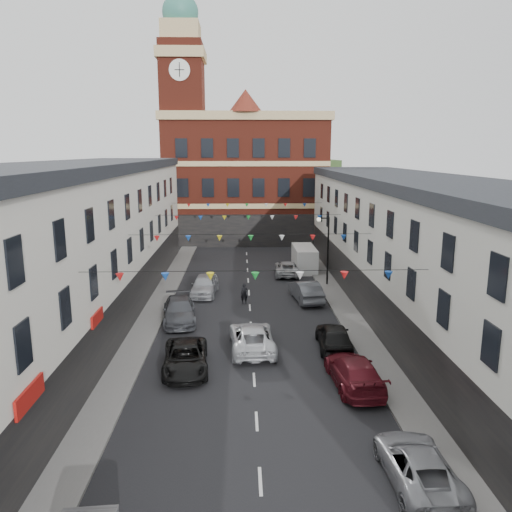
{
  "coord_description": "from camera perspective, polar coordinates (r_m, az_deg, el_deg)",
  "views": [
    {
      "loc": [
        -0.63,
        -27.56,
        11.4
      ],
      "look_at": [
        0.45,
        7.78,
        3.98
      ],
      "focal_mm": 35.0,
      "sensor_mm": 36.0,
      "label": 1
    }
  ],
  "objects": [
    {
      "name": "car_right_d",
      "position": [
        29.91,
        8.91,
        -9.09
      ],
      "size": [
        2.03,
        4.65,
        1.56
      ],
      "primitive_type": "imported",
      "rotation": [
        0.0,
        0.0,
        3.1
      ],
      "color": "black",
      "rests_on": "ground"
    },
    {
      "name": "pavement_left",
      "position": [
        32.27,
        -13.01,
        -9.01
      ],
      "size": [
        1.8,
        64.0,
        0.15
      ],
      "primitive_type": "cube",
      "color": "#605E5B",
      "rests_on": "ground"
    },
    {
      "name": "car_right_f",
      "position": [
        46.9,
        3.56,
        -1.4
      ],
      "size": [
        2.45,
        4.9,
        1.33
      ],
      "primitive_type": "imported",
      "rotation": [
        0.0,
        0.0,
        3.09
      ],
      "color": "#B3B4B8",
      "rests_on": "ground"
    },
    {
      "name": "pedestrian",
      "position": [
        38.07,
        -1.35,
        -4.34
      ],
      "size": [
        0.6,
        0.43,
        1.57
      ],
      "primitive_type": "imported",
      "rotation": [
        0.0,
        0.0,
        -0.09
      ],
      "color": "black",
      "rests_on": "ground"
    },
    {
      "name": "distant_hill",
      "position": [
        89.85,
        -3.94,
        7.74
      ],
      "size": [
        40.0,
        14.0,
        10.0
      ],
      "primitive_type": "cube",
      "color": "#2F5025",
      "rests_on": "ground"
    },
    {
      "name": "street_lamp",
      "position": [
        42.84,
        7.92,
        1.66
      ],
      "size": [
        1.1,
        0.36,
        6.0
      ],
      "color": "black",
      "rests_on": "ground"
    },
    {
      "name": "white_van",
      "position": [
        48.95,
        5.54,
        -0.29
      ],
      "size": [
        2.02,
        5.2,
        2.29
      ],
      "primitive_type": "cube",
      "rotation": [
        0.0,
        0.0,
        0.01
      ],
      "color": "silver",
      "rests_on": "ground"
    },
    {
      "name": "terrace_right",
      "position": [
        31.82,
        21.24,
        -0.85
      ],
      "size": [
        8.4,
        56.0,
        9.7
      ],
      "color": "beige",
      "rests_on": "ground"
    },
    {
      "name": "car_right_c",
      "position": [
        25.68,
        11.16,
        -12.86
      ],
      "size": [
        2.42,
        5.36,
        1.52
      ],
      "primitive_type": "imported",
      "rotation": [
        0.0,
        0.0,
        3.2
      ],
      "color": "maroon",
      "rests_on": "ground"
    },
    {
      "name": "car_left_c",
      "position": [
        27.2,
        -8.05,
        -11.45
      ],
      "size": [
        2.71,
        5.19,
        1.39
      ],
      "primitive_type": "imported",
      "rotation": [
        0.0,
        0.0,
        0.08
      ],
      "color": "black",
      "rests_on": "ground"
    },
    {
      "name": "car_right_b",
      "position": [
        19.74,
        17.96,
        -21.76
      ],
      "size": [
        2.28,
        4.79,
        1.32
      ],
      "primitive_type": "imported",
      "rotation": [
        0.0,
        0.0,
        3.16
      ],
      "color": "gray",
      "rests_on": "ground"
    },
    {
      "name": "car_left_e",
      "position": [
        40.61,
        -5.9,
        -3.31
      ],
      "size": [
        2.3,
        4.96,
        1.65
      ],
      "primitive_type": "imported",
      "rotation": [
        0.0,
        0.0,
        -0.08
      ],
      "color": "#9FA1A7",
      "rests_on": "ground"
    },
    {
      "name": "car_left_d",
      "position": [
        34.65,
        -8.76,
        -6.16
      ],
      "size": [
        2.82,
        5.53,
        1.54
      ],
      "primitive_type": "imported",
      "rotation": [
        0.0,
        0.0,
        0.13
      ],
      "color": "#44474D",
      "rests_on": "ground"
    },
    {
      "name": "terrace_left",
      "position": [
        31.25,
        -22.63,
        -0.24
      ],
      "size": [
        8.4,
        56.0,
        10.7
      ],
      "color": "silver",
      "rests_on": "ground"
    },
    {
      "name": "pavement_right",
      "position": [
        32.54,
        11.88,
        -8.78
      ],
      "size": [
        1.8,
        64.0,
        0.15
      ],
      "primitive_type": "cube",
      "color": "#605E5B",
      "rests_on": "ground"
    },
    {
      "name": "car_right_e",
      "position": [
        38.99,
        5.72,
        -3.97
      ],
      "size": [
        2.36,
        5.08,
        1.61
      ],
      "primitive_type": "imported",
      "rotation": [
        0.0,
        0.0,
        3.28
      ],
      "color": "#4F5257",
      "rests_on": "ground"
    },
    {
      "name": "ground",
      "position": [
        29.83,
        -0.42,
        -10.62
      ],
      "size": [
        160.0,
        160.0,
        0.0
      ],
      "primitive_type": "plane",
      "color": "black",
      "rests_on": "ground"
    },
    {
      "name": "civic_building",
      "position": [
        65.59,
        -1.22,
        9.0
      ],
      "size": [
        20.6,
        13.3,
        18.5
      ],
      "color": "maroon",
      "rests_on": "ground"
    },
    {
      "name": "moving_car",
      "position": [
        29.53,
        -0.46,
        -9.29
      ],
      "size": [
        2.78,
        5.53,
        1.5
      ],
      "primitive_type": "imported",
      "rotation": [
        0.0,
        0.0,
        3.19
      ],
      "color": "silver",
      "rests_on": "ground"
    },
    {
      "name": "clock_tower",
      "position": [
        63.03,
        -8.29,
        14.95
      ],
      "size": [
        5.6,
        5.6,
        30.0
      ],
      "color": "maroon",
      "rests_on": "ground"
    }
  ]
}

